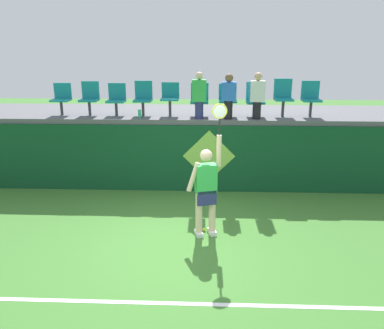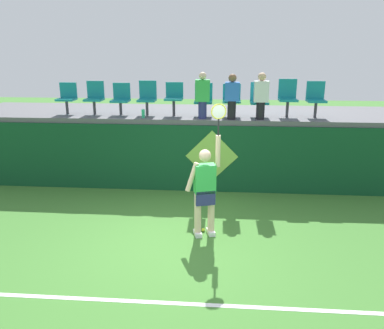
{
  "view_description": "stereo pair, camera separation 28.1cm",
  "coord_description": "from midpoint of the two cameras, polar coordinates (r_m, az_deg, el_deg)",
  "views": [
    {
      "loc": [
        0.58,
        -6.31,
        3.49
      ],
      "look_at": [
        0.28,
        1.02,
        1.24
      ],
      "focal_mm": 36.68,
      "sensor_mm": 36.0,
      "label": 1
    },
    {
      "loc": [
        0.86,
        -6.29,
        3.49
      ],
      "look_at": [
        0.28,
        1.02,
        1.24
      ],
      "focal_mm": 36.68,
      "sensor_mm": 36.0,
      "label": 2
    }
  ],
  "objects": [
    {
      "name": "ground_plane",
      "position": [
        7.23,
        -1.75,
        -11.8
      ],
      "size": [
        40.0,
        40.0,
        0.0
      ],
      "primitive_type": "plane",
      "color": "#3D752D"
    },
    {
      "name": "court_back_wall",
      "position": [
        9.62,
        0.09,
        0.97
      ],
      "size": [
        11.87,
        0.2,
        1.66
      ],
      "primitive_type": "cube",
      "color": "#0F4223",
      "rests_on": "ground_plane"
    },
    {
      "name": "spectator_platform",
      "position": [
        10.61,
        0.61,
        7.41
      ],
      "size": [
        11.87,
        2.54,
        0.12
      ],
      "primitive_type": "cube",
      "color": "#56565B",
      "rests_on": "court_back_wall"
    },
    {
      "name": "court_baseline_stripe",
      "position": [
        5.87,
        -3.57,
        -19.39
      ],
      "size": [
        10.68,
        0.08,
        0.01
      ],
      "primitive_type": "cube",
      "color": "white",
      "rests_on": "ground_plane"
    },
    {
      "name": "tennis_player",
      "position": [
        7.26,
        3.02,
        -3.44
      ],
      "size": [
        0.73,
        0.36,
        2.51
      ],
      "color": "white",
      "rests_on": "ground_plane"
    },
    {
      "name": "tennis_ball",
      "position": [
        7.75,
        2.7,
        -9.47
      ],
      "size": [
        0.07,
        0.07,
        0.07
      ],
      "primitive_type": "sphere",
      "color": "#D1E533",
      "rests_on": "ground_plane"
    },
    {
      "name": "water_bottle",
      "position": [
        9.67,
        -6.27,
        7.36
      ],
      "size": [
        0.08,
        0.08,
        0.21
      ],
      "primitive_type": "cylinder",
      "color": "#26B272",
      "rests_on": "spectator_platform"
    },
    {
      "name": "stadium_chair_0",
      "position": [
        10.62,
        -16.96,
        9.42
      ],
      "size": [
        0.44,
        0.42,
        0.79
      ],
      "color": "#38383D",
      "rests_on": "spectator_platform"
    },
    {
      "name": "stadium_chair_1",
      "position": [
        10.38,
        -13.21,
        9.64
      ],
      "size": [
        0.44,
        0.42,
        0.83
      ],
      "color": "#38383D",
      "rests_on": "spectator_platform"
    },
    {
      "name": "stadium_chair_2",
      "position": [
        10.2,
        -9.51,
        9.58
      ],
      "size": [
        0.44,
        0.42,
        0.79
      ],
      "color": "#38383D",
      "rests_on": "spectator_platform"
    },
    {
      "name": "stadium_chair_3",
      "position": [
        10.06,
        -5.71,
        9.81
      ],
      "size": [
        0.44,
        0.42,
        0.85
      ],
      "color": "#38383D",
      "rests_on": "spectator_platform"
    },
    {
      "name": "stadium_chair_4",
      "position": [
        9.95,
        -1.81,
        9.86
      ],
      "size": [
        0.44,
        0.42,
        0.81
      ],
      "color": "#38383D",
      "rests_on": "spectator_platform"
    },
    {
      "name": "stadium_chair_5",
      "position": [
        9.91,
        2.5,
        9.58
      ],
      "size": [
        0.44,
        0.42,
        0.8
      ],
      "color": "#38383D",
      "rests_on": "spectator_platform"
    },
    {
      "name": "stadium_chair_6",
      "position": [
        9.9,
        6.6,
        9.53
      ],
      "size": [
        0.44,
        0.42,
        0.78
      ],
      "color": "#38383D",
      "rests_on": "spectator_platform"
    },
    {
      "name": "stadium_chair_7",
      "position": [
        9.96,
        10.57,
        9.4
      ],
      "size": [
        0.44,
        0.42,
        0.83
      ],
      "color": "#38383D",
      "rests_on": "spectator_platform"
    },
    {
      "name": "stadium_chair_8",
      "position": [
        10.04,
        14.53,
        9.62
      ],
      "size": [
        0.44,
        0.42,
        0.91
      ],
      "color": "#38383D",
      "rests_on": "spectator_platform"
    },
    {
      "name": "stadium_chair_9",
      "position": [
        10.18,
        18.33,
        9.25
      ],
      "size": [
        0.44,
        0.42,
        0.86
      ],
      "color": "#38383D",
      "rests_on": "spectator_platform"
    },
    {
      "name": "spectator_0",
      "position": [
        9.48,
        2.41,
        10.08
      ],
      "size": [
        0.34,
        0.2,
        1.1
      ],
      "color": "navy",
      "rests_on": "spectator_platform"
    },
    {
      "name": "spectator_1",
      "position": [
        9.53,
        10.86,
        9.85
      ],
      "size": [
        0.34,
        0.2,
        1.1
      ],
      "color": "black",
      "rests_on": "spectator_platform"
    },
    {
      "name": "spectator_2",
      "position": [
        9.45,
        6.7,
        9.88
      ],
      "size": [
        0.34,
        0.2,
        1.07
      ],
      "color": "black",
      "rests_on": "spectator_platform"
    },
    {
      "name": "wall_signage_mount",
      "position": [
        9.75,
        3.64,
        -3.95
      ],
      "size": [
        1.27,
        0.01,
        1.55
      ],
      "color": "#0F4223",
      "rests_on": "ground_plane"
    }
  ]
}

